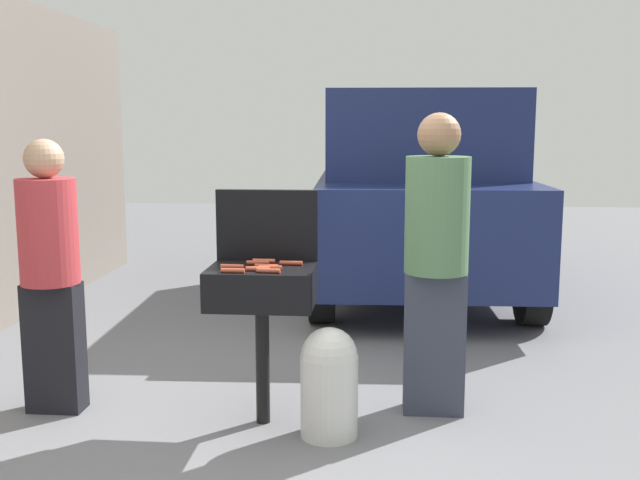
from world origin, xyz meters
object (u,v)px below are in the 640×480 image
at_px(hot_dog_7, 268,271).
at_px(person_right, 436,254).
at_px(hot_dog_1, 264,261).
at_px(parked_minivan, 414,191).
at_px(propane_tank, 329,380).
at_px(person_left, 50,266).
at_px(hot_dog_2, 270,268).
at_px(bbq_grill, 262,292).
at_px(hot_dog_5, 266,266).
at_px(hot_dog_6, 258,263).
at_px(hot_dog_4, 258,269).
at_px(hot_dog_3, 232,266).
at_px(hot_dog_0, 291,263).
at_px(hot_dog_8, 233,270).

xyz_separation_m(hot_dog_7, person_right, (0.93, 0.40, 0.04)).
relative_size(hot_dog_1, parked_minivan, 0.03).
relative_size(propane_tank, person_left, 0.38).
xyz_separation_m(hot_dog_1, hot_dog_2, (0.07, -0.20, 0.00)).
xyz_separation_m(bbq_grill, person_right, (0.99, 0.25, 0.19)).
relative_size(hot_dog_1, hot_dog_7, 1.00).
height_order(bbq_grill, hot_dog_5, hot_dog_5).
bearing_deg(hot_dog_1, propane_tank, -35.25).
bearing_deg(hot_dog_5, person_right, 16.30).
height_order(bbq_grill, person_right, person_right).
distance_m(hot_dog_1, hot_dog_7, 0.29).
height_order(hot_dog_2, hot_dog_6, same).
bearing_deg(bbq_grill, hot_dog_4, -92.07).
distance_m(hot_dog_3, person_left, 1.13).
relative_size(hot_dog_0, hot_dog_6, 1.00).
height_order(hot_dog_4, hot_dog_5, same).
bearing_deg(person_right, hot_dog_7, 16.64).
height_order(bbq_grill, hot_dog_0, hot_dog_0).
xyz_separation_m(hot_dog_2, hot_dog_7, (0.00, -0.08, 0.00)).
xyz_separation_m(hot_dog_4, hot_dog_7, (0.07, -0.05, 0.00)).
bearing_deg(bbq_grill, person_right, 14.25).
bearing_deg(hot_dog_4, hot_dog_1, 90.66).
bearing_deg(propane_tank, person_right, 34.24).
distance_m(hot_dog_3, parked_minivan, 3.97).
bearing_deg(person_right, person_left, -2.57).
distance_m(bbq_grill, hot_dog_3, 0.23).
relative_size(hot_dog_5, person_right, 0.07).
height_order(hot_dog_3, person_right, person_right).
relative_size(hot_dog_8, person_left, 0.08).
bearing_deg(hot_dog_6, hot_dog_8, -112.09).
relative_size(hot_dog_6, person_left, 0.08).
xyz_separation_m(hot_dog_2, person_left, (-1.34, 0.15, -0.04)).
height_order(hot_dog_5, hot_dog_8, same).
distance_m(hot_dog_4, propane_tank, 0.73).
bearing_deg(hot_dog_2, hot_dog_7, -88.00).
relative_size(hot_dog_1, hot_dog_2, 1.00).
height_order(hot_dog_3, hot_dog_4, same).
bearing_deg(hot_dog_1, hot_dog_8, -112.72).
relative_size(hot_dog_0, hot_dog_5, 1.00).
distance_m(hot_dog_2, hot_dog_4, 0.07).
xyz_separation_m(propane_tank, parked_minivan, (0.61, 3.90, 0.70)).
relative_size(hot_dog_3, hot_dog_7, 1.00).
height_order(bbq_grill, parked_minivan, parked_minivan).
relative_size(hot_dog_1, hot_dog_5, 1.00).
distance_m(hot_dog_3, hot_dog_4, 0.16).
height_order(hot_dog_7, person_left, person_left).
height_order(hot_dog_3, person_left, person_left).
xyz_separation_m(hot_dog_1, hot_dog_7, (0.07, -0.28, 0.00)).
relative_size(propane_tank, person_right, 0.35).
bearing_deg(hot_dog_2, hot_dog_8, -153.06).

